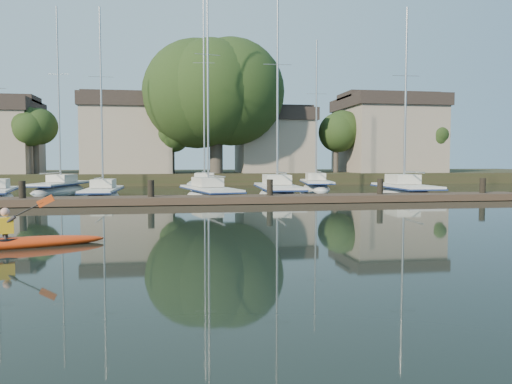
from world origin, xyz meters
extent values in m
plane|color=black|center=(0.00, 0.00, 0.00)|extent=(160.00, 160.00, 0.00)
ellipsoid|color=red|center=(-5.81, 1.88, 0.10)|extent=(4.36, 1.81, 0.33)
cylinder|color=black|center=(-5.95, 1.84, 0.20)|extent=(0.81, 0.81, 0.09)
imported|color=#2A2528|center=(-5.95, 1.84, 0.55)|extent=(0.32, 0.40, 0.95)
cube|color=gold|center=(-5.95, 1.84, 0.56)|extent=(0.43, 0.37, 0.39)
sphere|color=tan|center=(-5.95, 1.84, 0.89)|extent=(0.21, 0.21, 0.21)
cube|color=#49352A|center=(0.00, 14.00, 0.20)|extent=(34.00, 2.00, 0.35)
cylinder|color=black|center=(-9.00, 14.00, 0.30)|extent=(0.32, 0.32, 1.80)
cylinder|color=black|center=(-3.00, 14.00, 0.30)|extent=(0.32, 0.32, 1.80)
cylinder|color=black|center=(3.00, 14.00, 0.30)|extent=(0.32, 0.32, 1.80)
cylinder|color=black|center=(9.00, 14.00, 0.30)|extent=(0.32, 0.32, 1.80)
cylinder|color=black|center=(15.00, 14.00, 0.30)|extent=(0.32, 0.32, 1.80)
ellipsoid|color=silver|center=(-6.05, 19.28, -0.31)|extent=(1.97, 7.51, 1.67)
cube|color=silver|center=(-6.05, 19.28, 0.48)|extent=(1.86, 6.16, 0.12)
cube|color=navy|center=(-6.05, 19.28, 0.41)|extent=(1.93, 6.31, 0.07)
cube|color=beige|center=(-6.04, 19.72, 0.81)|extent=(1.27, 2.11, 0.48)
cylinder|color=#9EA0A5|center=(-6.04, 19.50, 5.81)|extent=(0.11, 0.11, 10.56)
cylinder|color=#9EA0A5|center=(-6.07, 18.15, 1.19)|extent=(0.12, 2.84, 0.07)
cylinder|color=#9EA0A5|center=(-6.04, 19.50, 7.08)|extent=(1.41, 0.05, 0.03)
ellipsoid|color=silver|center=(0.20, 18.24, -0.34)|extent=(3.77, 8.92, 1.83)
cube|color=silver|center=(0.20, 18.24, 0.53)|extent=(3.35, 7.37, 0.14)
cube|color=navy|center=(0.20, 18.24, 0.45)|extent=(3.47, 7.55, 0.08)
cube|color=beige|center=(0.09, 18.75, 0.89)|extent=(1.82, 2.66, 0.53)
cylinder|color=#9EA0A5|center=(0.15, 18.50, 6.85)|extent=(0.12, 0.12, 12.55)
cylinder|color=#9EA0A5|center=(0.47, 16.97, 1.30)|extent=(0.75, 3.25, 0.08)
cylinder|color=#9EA0A5|center=(0.15, 18.50, 8.36)|extent=(1.52, 0.35, 0.03)
ellipsoid|color=silver|center=(4.44, 18.84, -0.38)|extent=(2.74, 8.77, 2.06)
cube|color=silver|center=(4.44, 18.84, 0.60)|extent=(2.55, 7.21, 0.15)
cube|color=navy|center=(4.44, 18.84, 0.51)|extent=(2.64, 7.39, 0.09)
cube|color=beige|center=(4.46, 19.36, 1.00)|extent=(1.64, 2.50, 0.60)
cylinder|color=#9EA0A5|center=(4.45, 19.10, 6.61)|extent=(0.13, 0.13, 11.91)
cylinder|color=#9EA0A5|center=(4.37, 17.54, 1.46)|extent=(0.26, 3.29, 0.09)
cylinder|color=#9EA0A5|center=(4.45, 19.10, 8.04)|extent=(1.73, 0.13, 0.03)
ellipsoid|color=silver|center=(12.37, 17.94, -0.38)|extent=(2.65, 7.73, 2.07)
cube|color=silver|center=(12.37, 17.94, 0.60)|extent=(2.48, 6.36, 0.15)
cube|color=navy|center=(12.37, 17.94, 0.51)|extent=(2.57, 6.51, 0.09)
cube|color=beige|center=(12.39, 18.40, 1.00)|extent=(1.63, 2.21, 0.60)
cylinder|color=#9EA0A5|center=(12.38, 18.17, 6.11)|extent=(0.13, 0.13, 10.90)
cylinder|color=#9EA0A5|center=(12.31, 16.79, 1.47)|extent=(0.23, 2.90, 0.09)
cylinder|color=#9EA0A5|center=(12.38, 18.17, 7.41)|extent=(1.74, 0.12, 0.03)
ellipsoid|color=silver|center=(-10.09, 26.75, -0.34)|extent=(3.66, 8.95, 1.84)
cube|color=silver|center=(-10.09, 26.75, 0.53)|extent=(3.26, 7.39, 0.14)
cube|color=navy|center=(-10.09, 26.75, 0.46)|extent=(3.37, 7.57, 0.08)
cube|color=beige|center=(-9.99, 27.26, 0.89)|extent=(1.80, 2.65, 0.53)
cylinder|color=#9EA0A5|center=(-10.04, 27.00, 6.88)|extent=(0.12, 0.12, 12.59)
cylinder|color=#9EA0A5|center=(-10.34, 25.46, 1.31)|extent=(0.71, 3.27, 0.08)
cylinder|color=#9EA0A5|center=(-10.04, 27.00, 8.39)|extent=(1.53, 0.32, 0.03)
ellipsoid|color=silver|center=(0.40, 26.69, -0.36)|extent=(3.12, 10.41, 1.95)
cube|color=silver|center=(0.40, 26.69, 0.56)|extent=(2.84, 8.56, 0.14)
cube|color=navy|center=(0.40, 26.69, 0.48)|extent=(2.95, 8.77, 0.08)
cube|color=beige|center=(0.45, 27.30, 0.94)|extent=(1.70, 2.99, 0.56)
cylinder|color=#9EA0A5|center=(0.43, 26.99, 7.79)|extent=(0.12, 0.12, 14.35)
cylinder|color=#9EA0A5|center=(0.25, 25.16, 1.38)|extent=(0.45, 3.88, 0.08)
cylinder|color=#9EA0A5|center=(0.43, 26.99, 9.51)|extent=(1.63, 0.19, 0.03)
ellipsoid|color=silver|center=(9.16, 26.71, -0.35)|extent=(3.38, 8.20, 1.89)
cube|color=silver|center=(9.16, 26.71, 0.55)|extent=(3.04, 6.77, 0.14)
cube|color=navy|center=(9.16, 26.71, 0.47)|extent=(3.15, 6.94, 0.08)
cube|color=beige|center=(9.24, 27.18, 0.92)|extent=(1.74, 2.43, 0.55)
cylinder|color=#9EA0A5|center=(9.20, 26.94, 6.08)|extent=(0.12, 0.12, 10.96)
cylinder|color=#9EA0A5|center=(8.96, 25.53, 1.34)|extent=(0.58, 3.00, 0.08)
cylinder|color=#9EA0A5|center=(9.20, 26.94, 7.39)|extent=(1.58, 0.29, 0.03)
cube|color=#252E17|center=(0.00, 44.00, 0.50)|extent=(90.00, 24.00, 1.00)
cube|color=gray|center=(-6.00, 38.00, 4.00)|extent=(8.00, 8.00, 6.00)
cube|color=#312723|center=(-6.00, 38.00, 7.60)|extent=(8.40, 8.40, 1.20)
cube|color=gray|center=(8.00, 38.00, 3.50)|extent=(7.00, 7.00, 5.00)
cube|color=#312723|center=(8.00, 38.00, 6.60)|extent=(7.35, 7.35, 1.20)
cube|color=gray|center=(20.00, 38.00, 4.25)|extent=(9.00, 9.00, 6.50)
cube|color=#312723|center=(20.00, 38.00, 8.10)|extent=(9.45, 9.45, 1.20)
cylinder|color=#453F37|center=(2.00, 35.00, 3.50)|extent=(1.20, 1.20, 5.00)
sphere|color=black|center=(2.00, 35.00, 8.50)|extent=(8.50, 8.50, 8.50)
cylinder|color=#453F37|center=(-14.00, 36.00, 2.50)|extent=(0.48, 0.48, 3.00)
sphere|color=black|center=(-14.00, 36.00, 5.00)|extent=(3.40, 3.40, 3.40)
cylinder|color=#453F37|center=(-2.00, 35.50, 2.40)|extent=(0.38, 0.38, 2.80)
sphere|color=black|center=(-2.00, 35.50, 4.60)|extent=(2.72, 2.72, 2.72)
cylinder|color=#453F37|center=(14.00, 36.50, 2.60)|extent=(0.50, 0.50, 3.20)
sphere|color=black|center=(14.00, 36.50, 5.25)|extent=(3.57, 3.57, 3.57)
cylinder|color=#453F37|center=(24.00, 35.00, 2.30)|extent=(0.41, 0.41, 2.60)
sphere|color=black|center=(24.00, 35.00, 4.45)|extent=(2.89, 2.89, 2.89)
camera|label=1|loc=(-1.85, -11.15, 2.15)|focal=35.00mm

